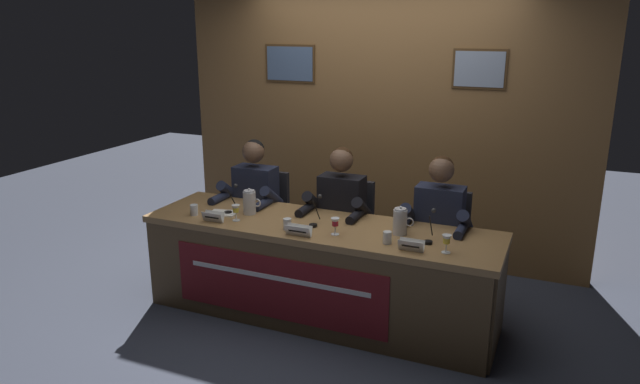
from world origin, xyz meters
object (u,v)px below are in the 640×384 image
at_px(panelist_center, 338,212).
at_px(panelist_right, 437,225).
at_px(juice_glass_left, 236,210).
at_px(microphone_center, 315,215).
at_px(document_stack_left, 223,213).
at_px(chair_center, 346,236).
at_px(juice_glass_right, 447,240).
at_px(water_cup_left, 194,210).
at_px(microphone_left, 231,204).
at_px(water_cup_center, 287,225).
at_px(nameplate_right, 411,245).
at_px(nameplate_center, 298,231).
at_px(microphone_right, 430,232).
at_px(chair_right, 440,250).
at_px(water_cup_right, 387,238).
at_px(water_pitcher_left_side, 250,202).
at_px(conference_table, 314,259).
at_px(juice_glass_center, 335,223).
at_px(panelist_left, 251,201).
at_px(chair_left, 263,224).
at_px(water_pitcher_right_side, 400,221).
at_px(nameplate_left, 213,217).

bearing_deg(panelist_center, panelist_right, 0.00).
distance_m(juice_glass_left, panelist_center, 0.83).
height_order(microphone_center, document_stack_left, microphone_center).
height_order(chair_center, document_stack_left, chair_center).
bearing_deg(juice_glass_right, water_cup_left, 179.94).
xyz_separation_m(microphone_left, chair_center, (0.76, 0.59, -0.37)).
bearing_deg(microphone_left, water_cup_center, -17.24).
xyz_separation_m(chair_center, nameplate_right, (0.77, -0.82, 0.33)).
bearing_deg(nameplate_center, microphone_right, 16.16).
height_order(chair_right, water_cup_right, chair_right).
distance_m(nameplate_center, microphone_right, 0.91).
relative_size(chair_right, water_pitcher_left_side, 4.38).
xyz_separation_m(water_cup_center, nameplate_right, (0.93, -0.05, 0.00)).
distance_m(conference_table, panelist_right, 0.96).
bearing_deg(juice_glass_center, chair_center, 104.49).
bearing_deg(nameplate_center, document_stack_left, 164.23).
xyz_separation_m(juice_glass_center, nameplate_right, (0.58, -0.09, -0.05)).
xyz_separation_m(nameplate_right, microphone_right, (0.07, 0.22, 0.03)).
bearing_deg(microphone_left, water_cup_right, -6.88).
distance_m(juice_glass_center, water_cup_right, 0.39).
height_order(panelist_left, juice_glass_left, panelist_left).
bearing_deg(microphone_left, nameplate_right, -8.70).
bearing_deg(chair_left, panelist_left, -90.00).
distance_m(conference_table, water_pitcher_right_side, 0.71).
bearing_deg(nameplate_left, water_cup_center, 6.33).
bearing_deg(water_cup_right, microphone_left, 173.12).
distance_m(water_cup_left, chair_center, 1.29).
bearing_deg(panelist_center, water_cup_left, -150.63).
distance_m(microphone_center, water_pitcher_right_side, 0.63).
relative_size(panelist_right, microphone_right, 5.77).
relative_size(water_cup_center, water_pitcher_right_side, 0.40).
bearing_deg(water_cup_right, chair_right, 73.66).
distance_m(chair_right, microphone_right, 0.71).
distance_m(chair_left, panelist_center, 0.87).
relative_size(panelist_left, nameplate_left, 7.27).
height_order(panelist_left, water_pitcher_left_side, panelist_left).
bearing_deg(juice_glass_right, microphone_right, 132.71).
height_order(panelist_center, juice_glass_right, panelist_center).
bearing_deg(panelist_left, panelist_center, 0.00).
height_order(nameplate_left, chair_center, chair_center).
bearing_deg(juice_glass_right, juice_glass_left, 179.32).
distance_m(panelist_left, document_stack_left, 0.44).
bearing_deg(juice_glass_right, nameplate_center, -174.56).
height_order(conference_table, microphone_right, microphone_right).
distance_m(conference_table, microphone_left, 0.82).
xyz_separation_m(panelist_left, water_cup_center, (0.63, -0.57, 0.05)).
bearing_deg(nameplate_center, panelist_left, 139.16).
bearing_deg(microphone_right, document_stack_left, -178.60).
xyz_separation_m(chair_left, panelist_right, (1.60, -0.20, 0.28)).
bearing_deg(chair_center, conference_table, -90.40).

